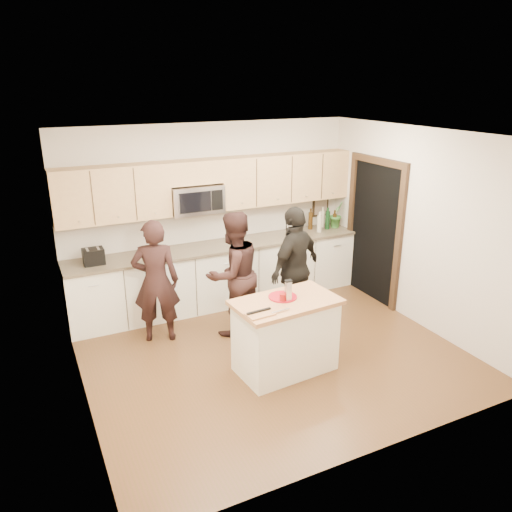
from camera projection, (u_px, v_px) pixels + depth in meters
name	position (u px, v px, depth m)	size (l,w,h in m)	color
floor	(271.00, 353.00, 6.33)	(4.50, 4.50, 0.00)	#55321D
room_shell	(273.00, 221.00, 5.75)	(4.52, 4.02, 2.71)	beige
back_cabinetry	(221.00, 274.00, 7.60)	(4.50, 0.66, 0.94)	white
upper_cabinetry	(217.00, 183.00, 7.28)	(4.50, 0.33, 0.75)	tan
microwave	(196.00, 199.00, 7.17)	(0.76, 0.41, 0.40)	silver
doorway	(374.00, 226.00, 7.62)	(0.06, 1.25, 2.20)	black
framed_picture	(320.00, 205.00, 8.38)	(0.30, 0.03, 0.38)	black
dish_towel	(162.00, 267.00, 6.94)	(0.34, 0.60, 0.48)	white
island	(285.00, 335.00, 5.82)	(1.25, 0.79, 0.90)	white
red_plate	(283.00, 297.00, 5.74)	(0.33, 0.33, 0.02)	maroon
box_grater	(288.00, 290.00, 5.61)	(0.08, 0.05, 0.24)	silver
drink_glass	(283.00, 298.00, 5.62)	(0.07, 0.07, 0.10)	maroon
cutting_board	(260.00, 314.00, 5.31)	(0.29, 0.19, 0.02)	#A97646
tongs	(259.00, 311.00, 5.34)	(0.29, 0.03, 0.02)	black
knife	(281.00, 310.00, 5.37)	(0.22, 0.02, 0.01)	silver
toaster	(94.00, 256.00, 6.64)	(0.27, 0.22, 0.21)	black
bottle_cluster	(319.00, 220.00, 8.16)	(0.71, 0.30, 0.36)	black
orchid	(336.00, 214.00, 8.26)	(0.25, 0.20, 0.45)	#39772F
woman_left	(156.00, 281.00, 6.40)	(0.60, 0.39, 1.65)	black
woman_center	(233.00, 274.00, 6.58)	(0.82, 0.64, 1.69)	black
woman_right	(295.00, 268.00, 6.76)	(1.00, 0.42, 1.71)	black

